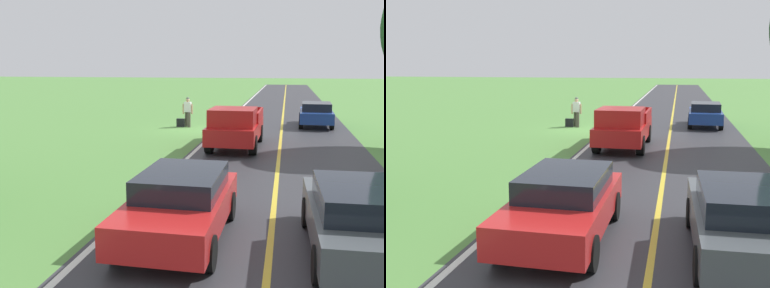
% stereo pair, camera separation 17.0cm
% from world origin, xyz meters
% --- Properties ---
extents(ground_plane, '(200.00, 200.00, 0.00)m').
position_xyz_m(ground_plane, '(0.00, 0.00, 0.00)').
color(ground_plane, '#568E42').
extents(road_surface, '(7.34, 120.00, 0.00)m').
position_xyz_m(road_surface, '(-4.49, 0.00, 0.00)').
color(road_surface, '#333338').
rests_on(road_surface, ground).
extents(lane_edge_line, '(0.16, 117.60, 0.00)m').
position_xyz_m(lane_edge_line, '(-1.00, 0.00, 0.01)').
color(lane_edge_line, silver).
rests_on(lane_edge_line, ground).
extents(lane_centre_line, '(0.14, 117.60, 0.00)m').
position_xyz_m(lane_centre_line, '(-4.49, 0.00, 0.01)').
color(lane_centre_line, gold).
rests_on(lane_centre_line, ground).
extents(hitchhiker_walking, '(0.62, 0.52, 1.75)m').
position_xyz_m(hitchhiker_walking, '(0.91, -0.98, 0.98)').
color(hitchhiker_walking, '#4C473D').
rests_on(hitchhiker_walking, ground).
extents(suitcase_carried, '(0.47, 0.22, 0.48)m').
position_xyz_m(suitcase_carried, '(1.33, -0.92, 0.24)').
color(suitcase_carried, black).
rests_on(suitcase_carried, ground).
extents(pickup_truck_passing, '(2.16, 5.43, 1.82)m').
position_xyz_m(pickup_truck_passing, '(-2.57, 5.29, 0.97)').
color(pickup_truck_passing, '#B21919').
rests_on(pickup_truck_passing, ground).
extents(sedan_ahead_same_lane, '(1.96, 4.41, 1.41)m').
position_xyz_m(sedan_ahead_same_lane, '(-2.63, 16.01, 0.75)').
color(sedan_ahead_same_lane, red).
rests_on(sedan_ahead_same_lane, ground).
extents(sedan_near_oncoming, '(2.03, 4.45, 1.41)m').
position_xyz_m(sedan_near_oncoming, '(-6.44, -2.82, 0.75)').
color(sedan_near_oncoming, navy).
rests_on(sedan_near_oncoming, ground).
extents(sedan_mid_oncoming, '(2.03, 4.45, 1.41)m').
position_xyz_m(sedan_mid_oncoming, '(-6.16, 16.20, 0.75)').
color(sedan_mid_oncoming, '#4C5156').
rests_on(sedan_mid_oncoming, ground).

